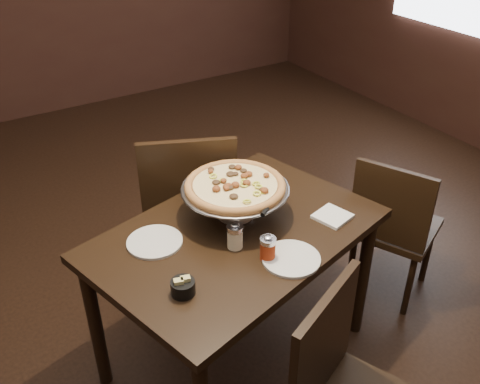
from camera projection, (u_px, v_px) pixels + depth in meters
room at (225, 85)px, 1.94m from camera, size 6.04×7.04×2.84m
dining_table at (236, 249)px, 2.33m from camera, size 1.37×1.08×0.75m
pizza_stand at (235, 186)px, 2.28m from camera, size 0.47×0.47×0.19m
parmesan_shaker at (235, 236)px, 2.15m from camera, size 0.07×0.07×0.12m
pepper_flake_shaker at (268, 248)px, 2.09m from camera, size 0.06×0.06×0.11m
packet_caddy at (183, 287)px, 1.93m from camera, size 0.09×0.09×0.07m
napkin_stack at (332, 216)px, 2.35m from camera, size 0.17×0.17×0.01m
plate_left at (155, 242)px, 2.20m from camera, size 0.23×0.23×0.01m
plate_near at (291, 259)px, 2.11m from camera, size 0.23×0.23×0.01m
serving_spatula at (267, 208)px, 2.15m from camera, size 0.16×0.16×0.02m
chair_far at (189, 207)px, 2.80m from camera, size 0.62×0.62×1.00m
chair_side at (393, 225)px, 2.80m from camera, size 0.53×0.53×0.86m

